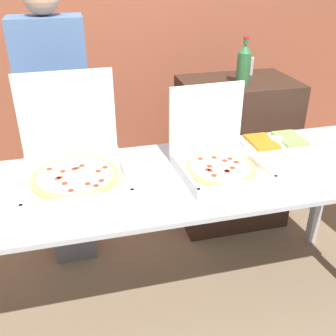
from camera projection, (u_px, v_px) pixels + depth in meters
ground_plane at (168, 304)px, 2.42m from camera, size 16.00×16.00×0.00m
brick_wall_behind at (117, 25)px, 3.21m from camera, size 10.00×0.06×2.80m
buffet_table at (168, 194)px, 2.04m from camera, size 2.49×0.79×0.90m
pizza_box_near_left at (217, 156)px, 2.03m from camera, size 0.44×0.45×0.41m
pizza_box_far_left at (73, 161)px, 1.96m from camera, size 0.51×0.52×0.49m
veggie_tray at (276, 143)px, 2.31m from camera, size 0.40×0.27×0.05m
sideboard_podium at (233, 154)px, 2.99m from camera, size 0.80×0.53×1.13m
soda_bottle at (244, 64)px, 2.59m from camera, size 0.09×0.09×0.31m
soda_can_silver at (249, 66)px, 2.84m from camera, size 0.07×0.07×0.12m
person_guest_plaid at (60, 132)px, 2.41m from camera, size 0.40×0.22×1.81m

